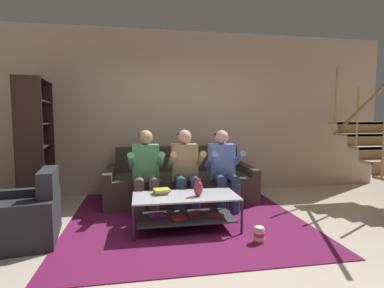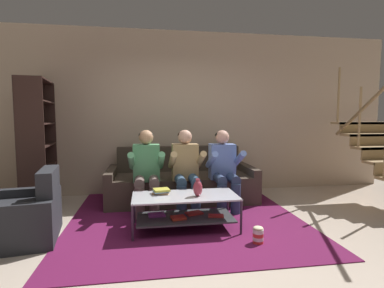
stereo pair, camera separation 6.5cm
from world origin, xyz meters
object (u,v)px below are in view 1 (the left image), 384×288
(bookshelf, at_px, (33,153))
(popcorn_tub, at_px, (259,235))
(person_seated_middle, at_px, (186,167))
(vase, at_px, (198,188))
(person_seated_right, at_px, (223,166))
(book_stack, at_px, (161,191))
(person_seated_left, at_px, (146,168))
(armchair, at_px, (19,219))
(coffee_table, at_px, (185,207))
(couch, at_px, (180,183))

(bookshelf, xyz_separation_m, popcorn_tub, (2.80, -1.68, -0.75))
(person_seated_middle, distance_m, vase, 0.81)
(person_seated_right, bearing_deg, popcorn_tub, -88.21)
(person_seated_middle, distance_m, book_stack, 0.77)
(bookshelf, bearing_deg, vase, -28.45)
(bookshelf, bearing_deg, popcorn_tub, -31.02)
(person_seated_left, xyz_separation_m, person_seated_middle, (0.57, -0.00, -0.00))
(person_seated_middle, distance_m, armchair, 2.15)
(book_stack, distance_m, armchair, 1.59)
(person_seated_right, bearing_deg, armchair, -162.70)
(book_stack, xyz_separation_m, armchair, (-1.57, -0.16, -0.19))
(coffee_table, relative_size, bookshelf, 0.66)
(armchair, bearing_deg, person_seated_middle, 21.91)
(vase, xyz_separation_m, book_stack, (-0.43, 0.18, -0.07))
(armchair, bearing_deg, person_seated_left, 29.52)
(armchair, bearing_deg, popcorn_tub, -10.88)
(coffee_table, height_order, bookshelf, bookshelf)
(book_stack, height_order, armchair, armchair)
(couch, xyz_separation_m, book_stack, (-0.40, -1.19, 0.17))
(couch, height_order, coffee_table, couch)
(bookshelf, bearing_deg, person_seated_right, -8.25)
(book_stack, bearing_deg, person_seated_right, 32.84)
(person_seated_left, distance_m, coffee_table, 0.94)
(person_seated_right, distance_m, vase, 0.97)
(person_seated_left, bearing_deg, book_stack, -74.71)
(bookshelf, bearing_deg, coffee_table, -28.76)
(person_seated_left, bearing_deg, armchair, -150.48)
(vase, bearing_deg, coffee_table, 156.06)
(coffee_table, bearing_deg, popcorn_tub, -36.92)
(armchair, bearing_deg, person_seated_right, 17.30)
(person_seated_middle, height_order, bookshelf, bookshelf)
(person_seated_right, xyz_separation_m, popcorn_tub, (0.04, -1.28, -0.54))
(book_stack, xyz_separation_m, popcorn_tub, (1.01, -0.66, -0.36))
(couch, relative_size, armchair, 2.48)
(book_stack, relative_size, popcorn_tub, 1.18)
(armchair, distance_m, popcorn_tub, 2.63)
(popcorn_tub, bearing_deg, couch, 108.20)
(popcorn_tub, bearing_deg, book_stack, 146.79)
(couch, xyz_separation_m, person_seated_middle, (0.00, -0.57, 0.36))
(person_seated_right, relative_size, coffee_table, 0.93)
(couch, distance_m, popcorn_tub, 1.96)
(person_seated_right, relative_size, armchair, 1.23)
(popcorn_tub, bearing_deg, bookshelf, 148.98)
(coffee_table, distance_m, bookshelf, 2.43)
(person_seated_left, relative_size, person_seated_middle, 1.00)
(person_seated_middle, xyz_separation_m, popcorn_tub, (0.61, -1.29, -0.55))
(vase, bearing_deg, popcorn_tub, -39.71)
(person_seated_left, bearing_deg, person_seated_right, -0.05)
(person_seated_left, xyz_separation_m, book_stack, (0.17, -0.63, -0.19))
(person_seated_right, height_order, coffee_table, person_seated_right)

